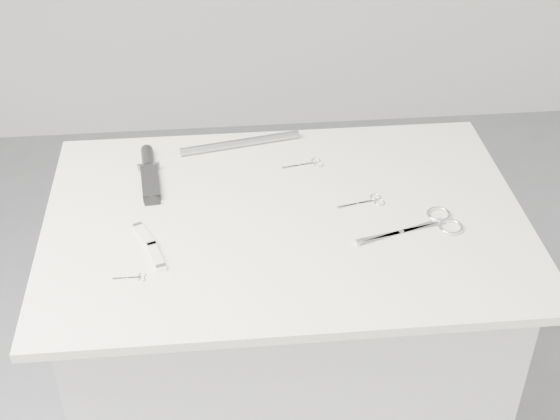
{
  "coord_description": "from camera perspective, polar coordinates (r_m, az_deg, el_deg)",
  "views": [
    {
      "loc": [
        -0.14,
        -1.3,
        1.88
      ],
      "look_at": [
        -0.01,
        0.02,
        0.92
      ],
      "focal_mm": 50.0,
      "sensor_mm": 36.0,
      "label": 1
    }
  ],
  "objects": [
    {
      "name": "embroidery_scissors_a",
      "position": [
        1.67,
        6.45,
        0.61
      ],
      "size": [
        0.11,
        0.05,
        0.0
      ],
      "rotation": [
        0.0,
        0.0,
        0.22
      ],
      "color": "white",
      "rests_on": "display_board"
    },
    {
      "name": "sheathed_knife",
      "position": [
        1.77,
        -9.55,
        2.8
      ],
      "size": [
        0.05,
        0.21,
        0.03
      ],
      "rotation": [
        0.0,
        0.0,
        1.67
      ],
      "color": "black",
      "rests_on": "display_board"
    },
    {
      "name": "pocket_knife_b",
      "position": [
        1.58,
        -9.85,
        -1.87
      ],
      "size": [
        0.05,
        0.08,
        0.01
      ],
      "rotation": [
        0.0,
        0.0,
        2.01
      ],
      "color": "beige",
      "rests_on": "display_board"
    },
    {
      "name": "pocket_knife_a",
      "position": [
        1.53,
        -9.05,
        -3.37
      ],
      "size": [
        0.04,
        0.09,
        0.01
      ],
      "rotation": [
        0.0,
        0.0,
        1.86
      ],
      "color": "beige",
      "rests_on": "display_board"
    },
    {
      "name": "metal_rail",
      "position": [
        1.85,
        -2.92,
        4.92
      ],
      "size": [
        0.29,
        0.08,
        0.02
      ],
      "primitive_type": "cylinder",
      "rotation": [
        0.0,
        1.57,
        0.2
      ],
      "color": "gray",
      "rests_on": "display_board"
    },
    {
      "name": "embroidery_scissors_b",
      "position": [
        1.79,
        2.1,
        3.39
      ],
      "size": [
        0.1,
        0.04,
        0.0
      ],
      "rotation": [
        0.0,
        0.0,
        0.2
      ],
      "color": "white",
      "rests_on": "display_board"
    },
    {
      "name": "plinth",
      "position": [
        1.94,
        0.33,
        -11.68
      ],
      "size": [
        0.9,
        0.6,
        0.9
      ],
      "primitive_type": "cube",
      "color": "#B9B9B6",
      "rests_on": "ground"
    },
    {
      "name": "display_board",
      "position": [
        1.63,
        0.39,
        -0.69
      ],
      "size": [
        1.0,
        0.7,
        0.02
      ],
      "primitive_type": "cube",
      "color": "beige",
      "rests_on": "plinth"
    },
    {
      "name": "large_shears",
      "position": [
        1.62,
        10.87,
        -1.06
      ],
      "size": [
        0.23,
        0.12,
        0.01
      ],
      "rotation": [
        0.0,
        0.0,
        0.28
      ],
      "color": "white",
      "rests_on": "display_board"
    },
    {
      "name": "tiny_scissors",
      "position": [
        1.49,
        -10.61,
        -4.9
      ],
      "size": [
        0.06,
        0.03,
        0.0
      ],
      "rotation": [
        0.0,
        0.0,
        -0.0
      ],
      "color": "white",
      "rests_on": "display_board"
    }
  ]
}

